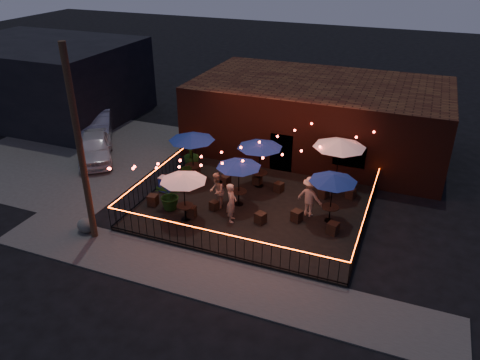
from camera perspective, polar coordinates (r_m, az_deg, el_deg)
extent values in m
plane|color=black|center=(20.03, -0.27, -6.27)|extent=(110.00, 110.00, 0.00)
cube|color=black|center=(21.58, 1.73, -3.37)|extent=(10.00, 8.00, 0.15)
cube|color=#44433F|center=(17.63, -4.32, -11.62)|extent=(18.00, 2.50, 0.05)
cube|color=#44433F|center=(28.91, -19.74, 3.12)|extent=(11.00, 12.00, 0.02)
cube|color=#36160E|center=(27.54, 9.60, 7.68)|extent=(14.00, 8.00, 4.00)
cube|color=black|center=(24.59, 5.10, 3.26)|extent=(1.20, 0.24, 2.20)
cube|color=black|center=(23.73, 13.25, 3.00)|extent=(1.60, 0.24, 1.20)
cube|color=black|center=(35.52, -22.73, 11.26)|extent=(12.00, 9.00, 5.00)
cylinder|color=#3A2718|center=(18.76, -18.92, 3.60)|extent=(0.26, 0.26, 8.00)
cube|color=black|center=(18.40, -2.63, -8.87)|extent=(10.00, 0.04, 0.04)
cube|color=black|center=(17.87, -2.70, -6.49)|extent=(10.00, 0.04, 0.04)
cube|color=#FF4208|center=(17.85, -2.70, -6.41)|extent=(10.00, 0.03, 0.02)
cube|color=black|center=(23.45, -9.80, -0.68)|extent=(0.04, 8.00, 0.04)
cube|color=black|center=(23.04, -9.98, 1.34)|extent=(0.04, 8.00, 0.04)
cube|color=#FF4208|center=(23.03, -9.98, 1.41)|extent=(0.03, 8.00, 0.02)
cube|color=black|center=(20.60, 14.96, -5.53)|extent=(0.04, 8.00, 0.04)
cube|color=black|center=(20.13, 15.27, -3.32)|extent=(0.04, 8.00, 0.04)
cube|color=#FF4208|center=(20.11, 15.28, -3.25)|extent=(0.03, 8.00, 0.02)
cylinder|color=black|center=(20.69, -6.62, -4.73)|extent=(0.40, 0.40, 0.03)
cylinder|color=black|center=(20.52, -6.67, -3.96)|extent=(0.06, 0.06, 0.66)
cylinder|color=black|center=(20.35, -6.72, -3.14)|extent=(0.73, 0.73, 0.04)
cylinder|color=black|center=(20.14, -6.78, -2.11)|extent=(0.04, 0.04, 2.20)
cone|color=white|center=(19.69, -6.94, 0.34)|extent=(2.13, 2.13, 0.32)
cylinder|color=black|center=(24.00, -5.65, 0.12)|extent=(0.46, 0.46, 0.03)
cylinder|color=black|center=(23.83, -5.69, 0.91)|extent=(0.06, 0.06, 0.75)
cylinder|color=black|center=(23.67, -5.73, 1.75)|extent=(0.83, 0.83, 0.04)
cylinder|color=black|center=(23.46, -5.78, 2.80)|extent=(0.05, 0.05, 2.50)
cone|color=navy|center=(23.03, -5.91, 5.28)|extent=(3.02, 3.02, 0.36)
cylinder|color=black|center=(21.67, -0.15, -2.93)|extent=(0.41, 0.41, 0.03)
cylinder|color=black|center=(21.51, -0.15, -2.18)|extent=(0.06, 0.06, 0.67)
cylinder|color=black|center=(21.34, -0.15, -1.37)|extent=(0.74, 0.74, 0.04)
cylinder|color=black|center=(21.14, -0.15, -0.36)|extent=(0.04, 0.04, 2.23)
cone|color=navy|center=(20.71, -0.16, 2.03)|extent=(2.45, 2.45, 0.32)
cylinder|color=black|center=(23.27, 2.33, -0.69)|extent=(0.44, 0.44, 0.03)
cylinder|color=black|center=(23.11, 2.35, 0.09)|extent=(0.06, 0.06, 0.72)
cylinder|color=black|center=(22.94, 2.37, 0.92)|extent=(0.80, 0.80, 0.04)
cylinder|color=black|center=(22.74, 2.39, 1.96)|extent=(0.04, 0.04, 2.41)
cone|color=navy|center=(22.31, 2.44, 4.40)|extent=(2.70, 2.70, 0.35)
cylinder|color=black|center=(20.81, 10.79, -4.87)|extent=(0.41, 0.41, 0.03)
cylinder|color=black|center=(20.64, 10.87, -4.09)|extent=(0.06, 0.06, 0.67)
cylinder|color=black|center=(20.46, 10.95, -3.26)|extent=(0.75, 0.75, 0.04)
cylinder|color=black|center=(20.25, 11.06, -2.22)|extent=(0.04, 0.04, 2.24)
cone|color=navy|center=(19.80, 11.31, 0.25)|extent=(2.64, 2.64, 0.33)
cylinder|color=black|center=(23.22, 11.47, -1.31)|extent=(0.50, 0.50, 0.03)
cylinder|color=black|center=(23.04, 11.56, -0.44)|extent=(0.07, 0.07, 0.81)
cylinder|color=black|center=(22.85, 11.66, 0.49)|extent=(0.90, 0.90, 0.05)
cylinder|color=black|center=(22.63, 11.78, 1.67)|extent=(0.05, 0.05, 2.71)
cone|color=white|center=(22.15, 12.07, 4.44)|extent=(3.14, 3.14, 0.40)
cube|color=black|center=(21.87, -10.57, -2.42)|extent=(0.48, 0.48, 0.50)
cube|color=black|center=(20.70, -6.01, -3.90)|extent=(0.48, 0.48, 0.51)
cube|color=black|center=(24.30, -5.46, 1.05)|extent=(0.48, 0.48, 0.46)
cube|color=black|center=(23.24, -1.79, -0.06)|extent=(0.51, 0.51, 0.50)
cube|color=black|center=(21.20, -3.16, -3.12)|extent=(0.44, 0.44, 0.41)
cube|color=black|center=(20.21, 2.52, -4.64)|extent=(0.52, 0.52, 0.48)
cube|color=black|center=(23.32, 2.12, 0.00)|extent=(0.45, 0.45, 0.47)
cube|color=black|center=(22.73, 4.75, -0.87)|extent=(0.49, 0.49, 0.46)
cube|color=black|center=(20.49, 6.93, -4.34)|extent=(0.53, 0.53, 0.49)
cube|color=black|center=(19.87, 11.25, -5.79)|extent=(0.52, 0.52, 0.50)
cube|color=black|center=(22.47, 10.17, -1.60)|extent=(0.51, 0.51, 0.46)
cube|color=black|center=(22.70, 13.35, -1.60)|extent=(0.50, 0.50, 0.47)
imported|color=#D7A18E|center=(20.01, -1.06, -2.77)|extent=(0.61, 0.76, 1.80)
imported|color=tan|center=(21.02, -2.84, -1.32)|extent=(0.90, 1.02, 1.74)
imported|color=tan|center=(20.62, 8.53, -2.02)|extent=(1.34, 0.98, 1.86)
imported|color=#173B11|center=(21.21, -8.43, -1.87)|extent=(1.45, 1.32, 1.39)
imported|color=#1D4110|center=(23.05, -6.67, 0.58)|extent=(0.76, 0.64, 1.27)
imported|color=#143710|center=(25.09, -5.98, 3.21)|extent=(1.10, 1.10, 1.50)
cube|color=#1A33BD|center=(22.91, -9.08, -0.55)|extent=(0.55, 0.40, 0.72)
cube|color=silver|center=(22.73, -9.15, 0.29)|extent=(0.59, 0.44, 0.04)
ellipsoid|color=#4A4B45|center=(20.84, -18.21, -5.27)|extent=(1.05, 0.97, 0.66)
imported|color=silver|center=(27.32, -17.26, 3.81)|extent=(4.03, 4.61, 1.50)
imported|color=#96959C|center=(30.84, -16.96, 6.60)|extent=(3.95, 4.89, 1.56)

